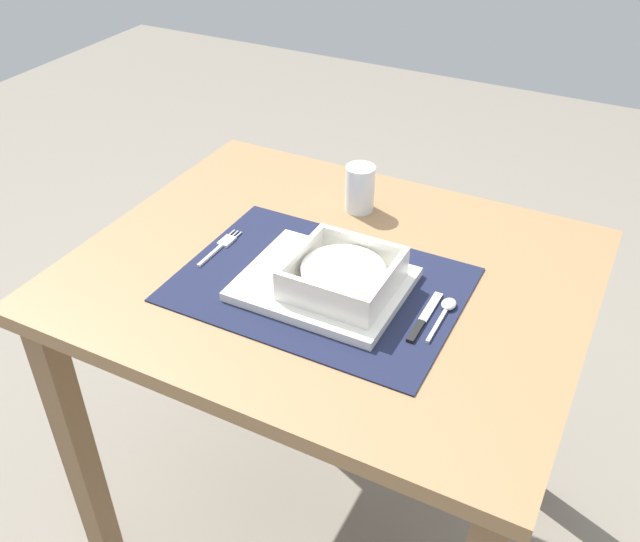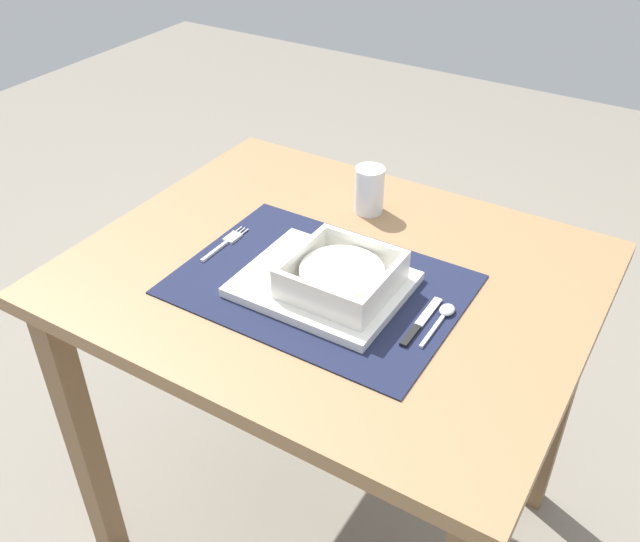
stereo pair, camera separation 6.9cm
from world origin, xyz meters
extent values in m
plane|color=gray|center=(0.00, 0.00, 0.00)|extent=(6.00, 6.00, 0.00)
cube|color=#936D47|center=(0.00, 0.00, 0.73)|extent=(0.90, 0.73, 0.03)
cube|color=brown|center=(-0.40, -0.32, 0.36)|extent=(0.05, 0.05, 0.72)
cube|color=brown|center=(-0.40, 0.32, 0.36)|extent=(0.05, 0.05, 0.72)
cube|color=brown|center=(0.40, 0.32, 0.36)|extent=(0.05, 0.05, 0.72)
cube|color=#191E38|center=(0.01, -0.06, 0.75)|extent=(0.48, 0.35, 0.00)
cube|color=white|center=(0.02, -0.06, 0.76)|extent=(0.27, 0.22, 0.02)
cube|color=white|center=(0.06, -0.06, 0.77)|extent=(0.17, 0.17, 0.01)
cube|color=white|center=(-0.02, -0.06, 0.80)|extent=(0.01, 0.17, 0.04)
cube|color=white|center=(0.13, -0.06, 0.80)|extent=(0.01, 0.17, 0.04)
cube|color=white|center=(0.06, -0.14, 0.80)|extent=(0.15, 0.01, 0.04)
cube|color=white|center=(0.06, 0.01, 0.80)|extent=(0.15, 0.01, 0.04)
cylinder|color=silver|center=(0.06, -0.06, 0.79)|extent=(0.14, 0.14, 0.03)
cube|color=silver|center=(-0.21, -0.07, 0.75)|extent=(0.01, 0.07, 0.00)
cube|color=silver|center=(-0.21, -0.02, 0.75)|extent=(0.02, 0.04, 0.00)
cylinder|color=silver|center=(-0.21, 0.01, 0.75)|extent=(0.00, 0.02, 0.00)
cylinder|color=silver|center=(-0.21, 0.01, 0.75)|extent=(0.00, 0.02, 0.00)
cylinder|color=silver|center=(-0.20, 0.01, 0.75)|extent=(0.00, 0.02, 0.00)
cube|color=silver|center=(0.22, -0.07, 0.75)|extent=(0.01, 0.09, 0.00)
ellipsoid|color=silver|center=(0.22, -0.01, 0.76)|extent=(0.02, 0.03, 0.01)
cube|color=black|center=(0.20, -0.10, 0.75)|extent=(0.01, 0.05, 0.01)
cube|color=silver|center=(0.20, -0.03, 0.75)|extent=(0.01, 0.08, 0.00)
cylinder|color=white|center=(-0.04, 0.21, 0.79)|extent=(0.06, 0.06, 0.09)
cylinder|color=#338C3F|center=(-0.04, 0.21, 0.78)|extent=(0.05, 0.05, 0.05)
camera|label=1|loc=(0.45, -0.91, 1.47)|focal=39.08mm
camera|label=2|loc=(0.51, -0.87, 1.47)|focal=39.08mm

